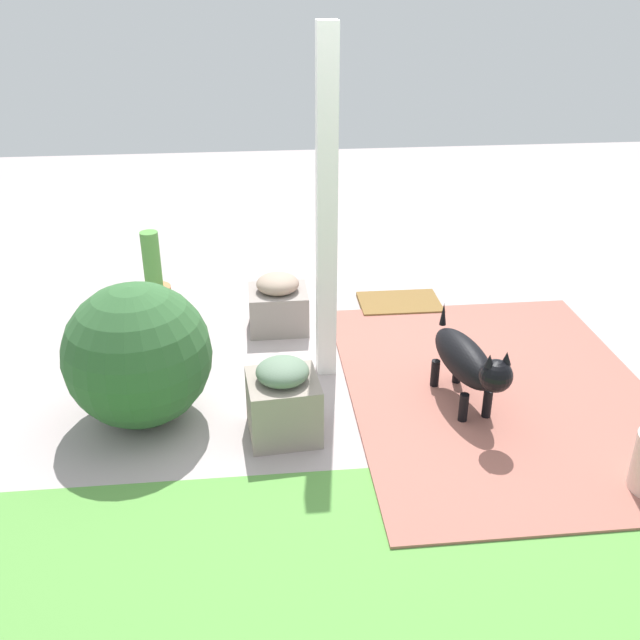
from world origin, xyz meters
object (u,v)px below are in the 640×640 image
Objects in this scene: stone_planter_mid at (283,401)px; terracotta_pot_tall at (155,289)px; porch_pillar at (327,214)px; round_shrub at (138,355)px; doormat at (399,303)px; stone_planter_nearest at (278,304)px; dog at (468,362)px.

stone_planter_mid is 0.69× the size of terracotta_pot_tall.
terracotta_pot_tall is (1.14, -0.86, -0.80)m from porch_pillar.
porch_pillar is 1.32m from round_shrub.
porch_pillar reaches higher than round_shrub.
round_shrub is at bearing 37.22° from doormat.
terracotta_pot_tall is at bearing 1.31° from doormat.
stone_planter_mid is at bearing 58.30° from doormat.
stone_planter_nearest is 1.28m from stone_planter_mid.
stone_planter_mid is at bearing 7.92° from dog.
dog reaches higher than stone_planter_mid.
porch_pillar is at bearing -34.55° from dog.
stone_planter_mid is 0.59× the size of dog.
dog reaches higher than stone_planter_nearest.
porch_pillar is 1.16m from dog.
terracotta_pot_tall is at bearing -15.76° from stone_planter_nearest.
stone_planter_mid is at bearing 162.75° from round_shrub.
porch_pillar is 3.12× the size of terracotta_pot_tall.
porch_pillar reaches higher than stone_planter_mid.
porch_pillar is at bearing -158.82° from round_shrub.
doormat is at bearing -162.87° from stone_planter_nearest.
stone_planter_nearest is 0.99m from doormat.
stone_planter_mid is 0.76× the size of doormat.
round_shrub is at bearing -2.97° from dog.
round_shrub reaches higher than stone_planter_nearest.
terracotta_pot_tall reaches higher than dog.
round_shrub reaches higher than doormat.
stone_planter_mid is at bearing 88.30° from stone_planter_nearest.
round_shrub is at bearing 51.89° from stone_planter_nearest.
dog is at bearing 177.03° from round_shrub.
stone_planter_mid is at bearing 118.61° from terracotta_pot_tall.
doormat is at bearing -178.69° from terracotta_pot_tall.
porch_pillar is 1.08m from stone_planter_nearest.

